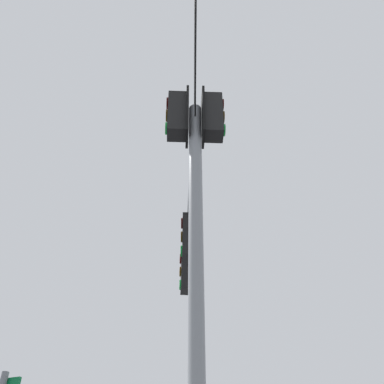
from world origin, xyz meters
TOP-DOWN VIEW (x-y plane):
  - signal_mast_assembly at (-0.67, -0.10)m, footprint 4.67×2.90m
  - overhead_wire_span at (-0.93, 0.10)m, footprint 24.92×15.10m

SIDE VIEW (x-z plane):
  - signal_mast_assembly at x=-0.67m, z-range 1.61..8.90m
  - overhead_wire_span at x=-0.93m, z-range 6.59..8.66m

